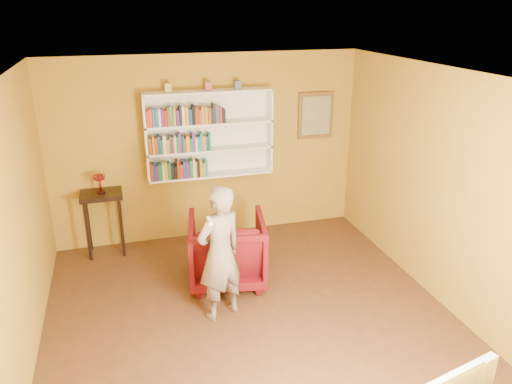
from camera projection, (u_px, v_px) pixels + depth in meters
room_shell at (255, 244)px, 5.13m from camera, size 5.30×5.80×2.88m
bookshelf at (209, 134)px, 7.09m from camera, size 1.80×0.29×1.23m
books_row_lower at (179, 170)px, 7.04m from camera, size 0.80×0.19×0.26m
books_row_middle at (179, 144)px, 6.91m from camera, size 0.86×0.19×0.27m
books_row_upper at (185, 116)px, 6.80m from camera, size 1.07×0.19×0.27m
ornament_left at (168, 88)px, 6.65m from camera, size 0.09×0.09×0.12m
ornament_centre at (208, 86)px, 6.79m from camera, size 0.09×0.09×0.12m
ornament_right at (237, 85)px, 6.90m from camera, size 0.08×0.08×0.11m
framed_painting at (316, 115)px, 7.50m from camera, size 0.55×0.05×0.70m
console_table at (102, 203)px, 6.84m from camera, size 0.56×0.43×0.92m
ruby_lustre at (99, 179)px, 6.72m from camera, size 0.17×0.17×0.27m
armchair at (227, 250)px, 6.25m from camera, size 1.09×1.11×0.87m
person at (220, 253)px, 5.43m from camera, size 0.67×0.58×1.56m
game_remote at (210, 221)px, 4.99m from camera, size 0.04×0.15×0.04m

